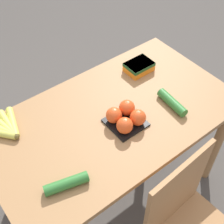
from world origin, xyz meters
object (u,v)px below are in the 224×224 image
banana_bunch (5,127)px  cucumber_far (66,184)px  tomato_pack (126,117)px  carrot_bag (139,66)px  cucumber_near (172,102)px

banana_bunch → cucumber_far: cucumber_far is taller
tomato_pack → carrot_bag: (-0.32, -0.27, -0.01)m
banana_bunch → cucumber_near: bearing=153.1°
banana_bunch → carrot_bag: bearing=175.5°
banana_bunch → cucumber_far: 0.46m
tomato_pack → banana_bunch: bearing=-33.8°
cucumber_near → tomato_pack: bearing=-11.6°
banana_bunch → cucumber_near: 0.85m
cucumber_near → cucumber_far: (0.69, 0.06, 0.00)m
tomato_pack → cucumber_far: 0.44m
tomato_pack → carrot_bag: 0.42m
tomato_pack → cucumber_far: bearing=15.9°
banana_bunch → tomato_pack: tomato_pack is taller
cucumber_far → cucumber_near: bearing=-174.6°
cucumber_near → cucumber_far: same height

